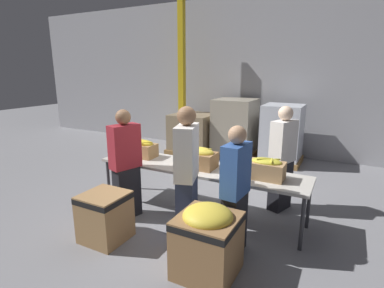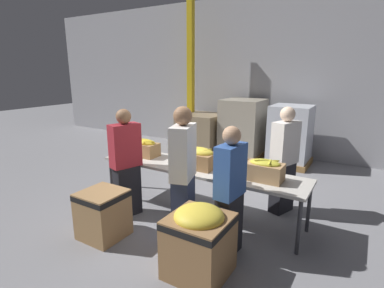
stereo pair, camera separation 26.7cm
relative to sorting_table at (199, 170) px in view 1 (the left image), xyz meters
The scene contains 16 objects.
ground_plane 0.70m from the sorting_table, ahead, with size 30.00×30.00×0.00m, color gray.
wall_back 4.17m from the sorting_table, 90.00° to the left, with size 16.00×0.08×4.00m.
sorting_table is the anchor object (origin of this frame).
banana_box_0 1.11m from the sorting_table, behind, with size 0.48×0.30×0.29m.
banana_box_1 0.20m from the sorting_table, 56.83° to the right, with size 0.49×0.34×0.32m.
banana_box_2 1.02m from the sorting_table, ahead, with size 0.48×0.30×0.30m.
volunteer_0 1.31m from the sorting_table, 34.92° to the left, with size 0.36×0.49×1.65m.
volunteer_1 0.72m from the sorting_table, 76.63° to the right, with size 0.36×0.52×1.75m.
volunteer_2 1.09m from the sorting_table, 147.42° to the right, with size 0.34×0.48×1.63m.
volunteer_3 1.09m from the sorting_table, 40.62° to the right, with size 0.25×0.44×1.57m.
donation_bin_0 1.49m from the sorting_table, 121.45° to the right, with size 0.54×0.54×0.64m.
donation_bin_1 1.45m from the sorting_table, 59.96° to the right, with size 0.63×0.63×0.79m.
support_pillar 4.13m from the sorting_table, 123.30° to the left, with size 0.16×0.16×4.00m.
pallet_stack_0 3.51m from the sorting_table, 118.88° to the left, with size 1.15×1.15×1.04m.
pallet_stack_1 3.28m from the sorting_table, 80.03° to the left, with size 0.95×0.95×1.39m.
pallet_stack_2 3.32m from the sorting_table, 100.63° to the left, with size 1.05×1.05×1.46m.
Camera 1 is at (1.89, -3.83, 2.18)m, focal length 28.00 mm.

